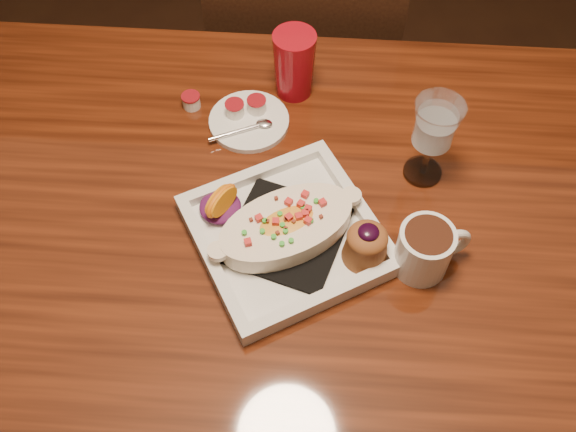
# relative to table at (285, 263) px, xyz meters

# --- Properties ---
(floor) EXTENTS (7.00, 7.00, 0.00)m
(floor) POSITION_rel_table_xyz_m (0.00, 0.00, -0.65)
(floor) COLOR black
(floor) RESTS_ON ground
(table) EXTENTS (1.50, 0.90, 0.75)m
(table) POSITION_rel_table_xyz_m (0.00, 0.00, 0.00)
(table) COLOR maroon
(table) RESTS_ON floor
(chair_far) EXTENTS (0.42, 0.42, 0.93)m
(chair_far) POSITION_rel_table_xyz_m (-0.00, 0.63, -0.15)
(chair_far) COLOR black
(chair_far) RESTS_ON floor
(plate) EXTENTS (0.36, 0.36, 0.08)m
(plate) POSITION_rel_table_xyz_m (0.01, -0.02, 0.12)
(plate) COLOR white
(plate) RESTS_ON table
(coffee_mug) EXTENTS (0.11, 0.08, 0.09)m
(coffee_mug) POSITION_rel_table_xyz_m (0.21, -0.04, 0.14)
(coffee_mug) COLOR white
(coffee_mug) RESTS_ON table
(goblet) EXTENTS (0.08, 0.08, 0.16)m
(goblet) POSITION_rel_table_xyz_m (0.22, 0.13, 0.21)
(goblet) COLOR silver
(goblet) RESTS_ON table
(saucer) EXTENTS (0.14, 0.14, 0.09)m
(saucer) POSITION_rel_table_xyz_m (-0.08, 0.22, 0.11)
(saucer) COLOR white
(saucer) RESTS_ON table
(creamer_loose) EXTENTS (0.03, 0.03, 0.03)m
(creamer_loose) POSITION_rel_table_xyz_m (-0.18, 0.25, 0.11)
(creamer_loose) COLOR white
(creamer_loose) RESTS_ON table
(red_tumbler) EXTENTS (0.07, 0.07, 0.12)m
(red_tumbler) POSITION_rel_table_xyz_m (-0.01, 0.30, 0.16)
(red_tumbler) COLOR #A70B19
(red_tumbler) RESTS_ON table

